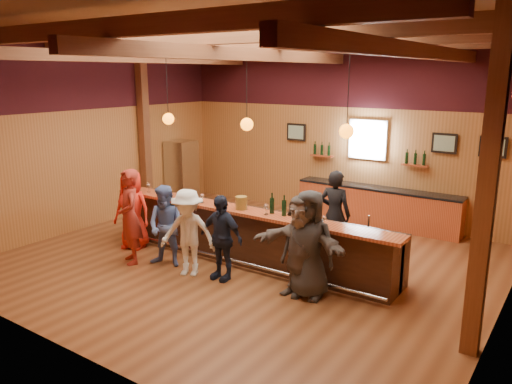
# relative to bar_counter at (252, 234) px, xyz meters

# --- Properties ---
(room) EXTENTS (9.04, 9.00, 4.52)m
(room) POSITION_rel_bar_counter_xyz_m (-0.02, -0.09, 2.69)
(room) COLOR brown
(room) RESTS_ON ground
(bar_counter) EXTENTS (6.30, 1.07, 1.11)m
(bar_counter) POSITION_rel_bar_counter_xyz_m (0.00, 0.00, 0.00)
(bar_counter) COLOR black
(bar_counter) RESTS_ON ground
(back_bar_cabinet) EXTENTS (4.00, 0.52, 0.95)m
(back_bar_cabinet) POSITION_rel_bar_counter_xyz_m (1.18, 3.57, -0.05)
(back_bar_cabinet) COLOR #97381B
(back_bar_cabinet) RESTS_ON ground
(window) EXTENTS (0.95, 0.09, 0.95)m
(window) POSITION_rel_bar_counter_xyz_m (0.78, 3.80, 1.53)
(window) COLOR silver
(window) RESTS_ON room
(framed_pictures) EXTENTS (5.35, 0.05, 0.45)m
(framed_pictures) POSITION_rel_bar_counter_xyz_m (1.65, 3.79, 1.58)
(framed_pictures) COLOR black
(framed_pictures) RESTS_ON room
(wine_shelves) EXTENTS (3.00, 0.18, 0.30)m
(wine_shelves) POSITION_rel_bar_counter_xyz_m (0.78, 3.73, 1.10)
(wine_shelves) COLOR #97381B
(wine_shelves) RESTS_ON room
(pendant_lights) EXTENTS (4.24, 0.24, 1.37)m
(pendant_lights) POSITION_rel_bar_counter_xyz_m (-0.02, -0.15, 2.19)
(pendant_lights) COLOR black
(pendant_lights) RESTS_ON room
(stainless_fridge) EXTENTS (0.70, 0.70, 1.80)m
(stainless_fridge) POSITION_rel_bar_counter_xyz_m (-4.12, 2.45, 0.38)
(stainless_fridge) COLOR silver
(stainless_fridge) RESTS_ON ground
(customer_orange) EXTENTS (0.93, 0.74, 1.66)m
(customer_orange) POSITION_rel_bar_counter_xyz_m (-2.49, -0.84, 0.31)
(customer_orange) COLOR red
(customer_orange) RESTS_ON ground
(customer_redvest) EXTENTS (0.81, 0.74, 1.86)m
(customer_redvest) POSITION_rel_bar_counter_xyz_m (-1.87, -1.46, 0.41)
(customer_redvest) COLOR maroon
(customer_redvest) RESTS_ON ground
(customer_denim) EXTENTS (0.89, 0.77, 1.58)m
(customer_denim) POSITION_rel_bar_counter_xyz_m (-1.17, -1.18, 0.27)
(customer_denim) COLOR #566DAD
(customer_denim) RESTS_ON ground
(customer_white) EXTENTS (1.19, 0.93, 1.62)m
(customer_white) POSITION_rel_bar_counter_xyz_m (-0.51, -1.30, 0.29)
(customer_white) COLOR silver
(customer_white) RESTS_ON ground
(customer_navy) EXTENTS (0.92, 0.40, 1.56)m
(customer_navy) POSITION_rel_bar_counter_xyz_m (0.08, -1.10, 0.26)
(customer_navy) COLOR #191F33
(customer_navy) RESTS_ON ground
(customer_brown) EXTENTS (1.65, 0.65, 1.74)m
(customer_brown) POSITION_rel_bar_counter_xyz_m (1.61, -0.93, 0.35)
(customer_brown) COLOR #63564F
(customer_brown) RESTS_ON ground
(customer_dark) EXTENTS (0.99, 0.75, 1.81)m
(customer_dark) POSITION_rel_bar_counter_xyz_m (1.72, -0.86, 0.38)
(customer_dark) COLOR #292A2C
(customer_dark) RESTS_ON ground
(bartender) EXTENTS (0.67, 0.45, 1.78)m
(bartender) POSITION_rel_bar_counter_xyz_m (1.26, 1.06, 0.37)
(bartender) COLOR black
(bartender) RESTS_ON ground
(ice_bucket) EXTENTS (0.23, 0.23, 0.25)m
(ice_bucket) POSITION_rel_bar_counter_xyz_m (-0.02, -0.34, 0.71)
(ice_bucket) COLOR brown
(ice_bucket) RESTS_ON bar_counter
(bottle_a) EXTENTS (0.08, 0.08, 0.39)m
(bottle_a) POSITION_rel_bar_counter_xyz_m (0.61, -0.25, 0.74)
(bottle_a) COLOR black
(bottle_a) RESTS_ON bar_counter
(bottle_b) EXTENTS (0.08, 0.08, 0.38)m
(bottle_b) POSITION_rel_bar_counter_xyz_m (0.88, -0.26, 0.74)
(bottle_b) COLOR black
(bottle_b) RESTS_ON bar_counter
(glass_a) EXTENTS (0.09, 0.09, 0.20)m
(glass_a) POSITION_rel_bar_counter_xyz_m (-2.50, -0.35, 0.73)
(glass_a) COLOR silver
(glass_a) RESTS_ON bar_counter
(glass_b) EXTENTS (0.08, 0.08, 0.18)m
(glass_b) POSITION_rel_bar_counter_xyz_m (-2.10, -0.34, 0.72)
(glass_b) COLOR silver
(glass_b) RESTS_ON bar_counter
(glass_c) EXTENTS (0.07, 0.07, 0.16)m
(glass_c) POSITION_rel_bar_counter_xyz_m (-1.29, -0.22, 0.70)
(glass_c) COLOR silver
(glass_c) RESTS_ON bar_counter
(glass_d) EXTENTS (0.08, 0.08, 0.19)m
(glass_d) POSITION_rel_bar_counter_xyz_m (-0.95, -0.38, 0.72)
(glass_d) COLOR silver
(glass_d) RESTS_ON bar_counter
(glass_e) EXTENTS (0.08, 0.08, 0.18)m
(glass_e) POSITION_rel_bar_counter_xyz_m (-0.62, -0.27, 0.71)
(glass_e) COLOR silver
(glass_e) RESTS_ON bar_counter
(glass_f) EXTENTS (0.09, 0.09, 0.20)m
(glass_f) POSITION_rel_bar_counter_xyz_m (0.56, -0.37, 0.73)
(glass_f) COLOR silver
(glass_f) RESTS_ON bar_counter
(glass_g) EXTENTS (0.08, 0.08, 0.18)m
(glass_g) POSITION_rel_bar_counter_xyz_m (1.56, -0.32, 0.72)
(glass_g) COLOR silver
(glass_g) RESTS_ON bar_counter
(glass_h) EXTENTS (0.08, 0.08, 0.18)m
(glass_h) POSITION_rel_bar_counter_xyz_m (1.75, -0.40, 0.72)
(glass_h) COLOR silver
(glass_h) RESTS_ON bar_counter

